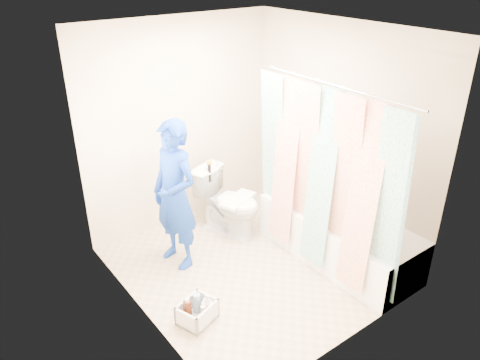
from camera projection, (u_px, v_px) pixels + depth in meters
floor at (250, 266)px, 4.92m from camera, size 2.60×2.60×0.00m
ceiling at (253, 30)px, 3.85m from camera, size 2.40×2.60×0.02m
wall_back at (181, 125)px, 5.31m from camera, size 2.40×0.02×2.40m
wall_front at (360, 220)px, 3.45m from camera, size 2.40×0.02×2.40m
wall_left at (134, 199)px, 3.73m from camera, size 0.02×2.60×2.40m
wall_right at (339, 135)px, 5.03m from camera, size 0.02×2.60×2.40m
bathtub at (338, 236)px, 4.95m from camera, size 0.70×1.75×0.50m
curtain_rod at (330, 84)px, 4.03m from camera, size 0.02×1.90×0.02m
shower_curtain at (322, 181)px, 4.44m from camera, size 0.06×1.75×1.80m
toilet at (229, 202)px, 5.37m from camera, size 0.66×0.86×0.77m
tank_lid at (238, 200)px, 5.28m from camera, size 0.52×0.35×0.04m
tank_internals at (211, 170)px, 5.28m from camera, size 0.18×0.09×0.25m
plumber at (175, 196)px, 4.66m from camera, size 0.47×0.63×1.58m
cleaning_caddy at (198, 312)px, 4.17m from camera, size 0.39×0.35×0.25m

